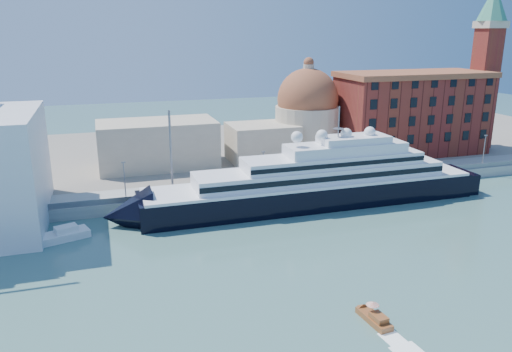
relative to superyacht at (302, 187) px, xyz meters
name	(u,v)px	position (x,y,z in m)	size (l,w,h in m)	color
ground	(321,253)	(-6.14, -23.00, -4.27)	(400.00, 400.00, 0.00)	#3C6862
quay	(259,188)	(-6.14, 11.00, -3.02)	(180.00, 10.00, 2.50)	gray
land	(218,150)	(-6.14, 52.00, -3.27)	(260.00, 72.00, 2.00)	slate
quay_fence	(265,186)	(-6.14, 6.50, -1.17)	(180.00, 0.10, 1.20)	slate
superyacht	(302,187)	(0.00, 0.00, 0.00)	(82.81, 11.48, 24.75)	black
service_barge	(57,237)	(-49.01, -3.79, -3.53)	(12.09, 7.24, 2.58)	white
water_taxi	(375,318)	(-8.26, -44.19, -3.61)	(2.44, 5.91, 2.74)	brown
warehouse	(412,112)	(45.86, 29.00, 9.52)	(43.00, 19.00, 23.25)	maroon
campanile	(487,58)	(69.86, 29.00, 24.48)	(8.40, 8.40, 47.00)	maroon
church	(255,127)	(0.25, 34.72, 6.64)	(66.00, 18.00, 25.50)	beige
lamp_posts	(206,158)	(-18.81, 9.27, 5.57)	(120.80, 2.40, 18.00)	slate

